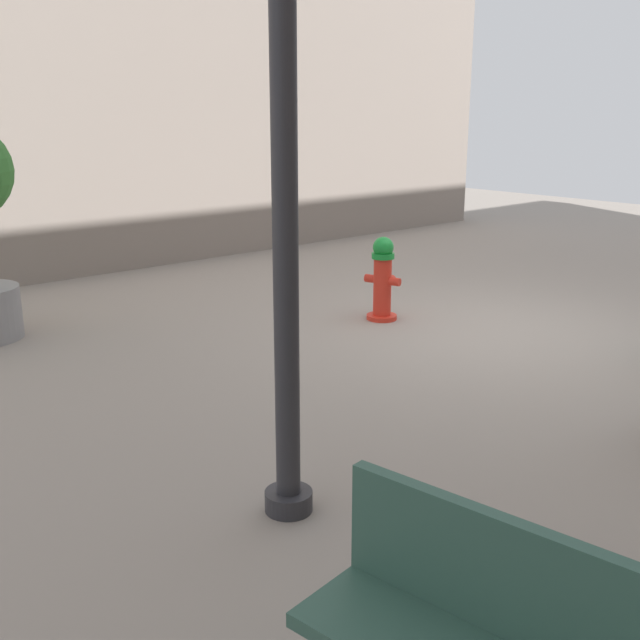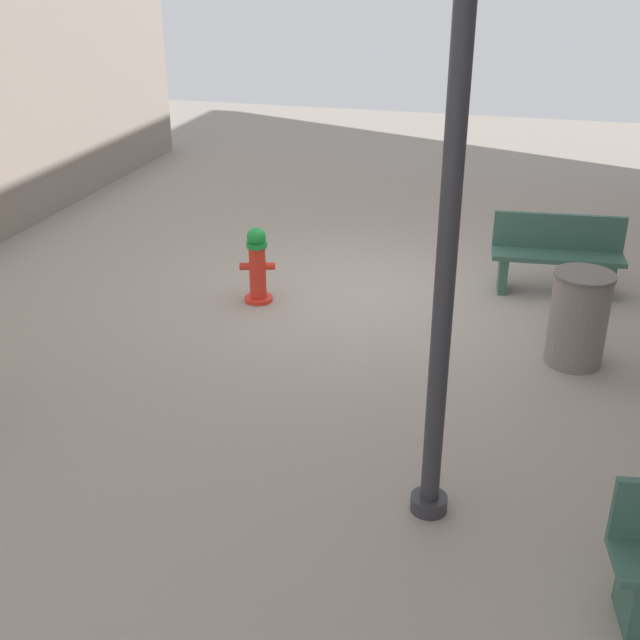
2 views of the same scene
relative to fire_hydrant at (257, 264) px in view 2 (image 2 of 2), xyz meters
name	(u,v)px [view 2 (image 2 of 2)]	position (x,y,z in m)	size (l,w,h in m)	color
ground_plane	(368,294)	(-1.24, -0.52, -0.46)	(23.40, 23.40, 0.00)	gray
fire_hydrant	(257,264)	(0.00, 0.00, 0.00)	(0.43, 0.41, 0.92)	red
bench_near	(557,254)	(-3.42, -1.23, 0.03)	(1.59, 0.58, 0.95)	#33594C
street_lamp	(452,182)	(-2.54, 3.38, 2.09)	(0.36, 0.36, 4.14)	#2D2D33
trash_bin	(578,319)	(-3.63, 0.64, 0.03)	(0.60, 0.60, 0.98)	slate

